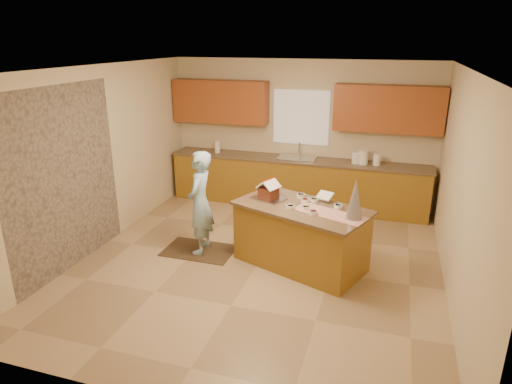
% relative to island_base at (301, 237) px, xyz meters
% --- Properties ---
extents(floor, '(5.50, 5.50, 0.00)m').
position_rel_island_base_xyz_m(floor, '(-0.57, -0.13, -0.42)').
color(floor, tan).
rests_on(floor, ground).
extents(ceiling, '(5.50, 5.50, 0.00)m').
position_rel_island_base_xyz_m(ceiling, '(-0.57, -0.13, 2.28)').
color(ceiling, silver).
rests_on(ceiling, floor).
extents(wall_back, '(5.50, 5.50, 0.00)m').
position_rel_island_base_xyz_m(wall_back, '(-0.57, 2.62, 0.93)').
color(wall_back, beige).
rests_on(wall_back, floor).
extents(wall_front, '(5.50, 5.50, 0.00)m').
position_rel_island_base_xyz_m(wall_front, '(-0.57, -2.88, 0.93)').
color(wall_front, beige).
rests_on(wall_front, floor).
extents(wall_left, '(5.50, 5.50, 0.00)m').
position_rel_island_base_xyz_m(wall_left, '(-3.07, -0.13, 0.93)').
color(wall_left, beige).
rests_on(wall_left, floor).
extents(wall_right, '(5.50, 5.50, 0.00)m').
position_rel_island_base_xyz_m(wall_right, '(1.93, -0.13, 0.93)').
color(wall_right, beige).
rests_on(wall_right, floor).
extents(stone_accent, '(0.00, 2.50, 2.50)m').
position_rel_island_base_xyz_m(stone_accent, '(-3.05, -0.93, 0.83)').
color(stone_accent, gray).
rests_on(stone_accent, wall_left).
extents(window_curtain, '(1.05, 0.03, 1.00)m').
position_rel_island_base_xyz_m(window_curtain, '(-0.57, 2.59, 1.23)').
color(window_curtain, white).
rests_on(window_curtain, wall_back).
extents(back_counter_base, '(4.80, 0.60, 0.88)m').
position_rel_island_base_xyz_m(back_counter_base, '(-0.57, 2.32, 0.02)').
color(back_counter_base, '#90631D').
rests_on(back_counter_base, floor).
extents(back_counter_top, '(4.85, 0.63, 0.04)m').
position_rel_island_base_xyz_m(back_counter_top, '(-0.57, 2.32, 0.48)').
color(back_counter_top, brown).
rests_on(back_counter_top, back_counter_base).
extents(upper_cabinet_left, '(1.85, 0.35, 0.80)m').
position_rel_island_base_xyz_m(upper_cabinet_left, '(-2.12, 2.44, 1.48)').
color(upper_cabinet_left, '#9A4D21').
rests_on(upper_cabinet_left, wall_back).
extents(upper_cabinet_right, '(1.85, 0.35, 0.80)m').
position_rel_island_base_xyz_m(upper_cabinet_right, '(0.98, 2.44, 1.48)').
color(upper_cabinet_right, '#9A4D21').
rests_on(upper_cabinet_right, wall_back).
extents(sink, '(0.70, 0.45, 0.12)m').
position_rel_island_base_xyz_m(sink, '(-0.57, 2.32, 0.47)').
color(sink, silver).
rests_on(sink, back_counter_top).
extents(faucet, '(0.03, 0.03, 0.28)m').
position_rel_island_base_xyz_m(faucet, '(-0.57, 2.50, 0.64)').
color(faucet, silver).
rests_on(faucet, back_counter_top).
extents(island_base, '(1.93, 1.43, 0.85)m').
position_rel_island_base_xyz_m(island_base, '(0.00, 0.00, 0.00)').
color(island_base, '#90631D').
rests_on(island_base, floor).
extents(island_top, '(2.02, 1.53, 0.04)m').
position_rel_island_base_xyz_m(island_top, '(0.00, 0.00, 0.44)').
color(island_top, brown).
rests_on(island_top, island_base).
extents(table_runner, '(1.02, 0.67, 0.01)m').
position_rel_island_base_xyz_m(table_runner, '(0.40, -0.15, 0.46)').
color(table_runner, '#9D1C0B').
rests_on(table_runner, island_top).
extents(baking_tray, '(0.53, 0.46, 0.02)m').
position_rel_island_base_xyz_m(baking_tray, '(-0.51, 0.14, 0.47)').
color(baking_tray, silver).
rests_on(baking_tray, island_top).
extents(cookbook, '(0.26, 0.23, 0.09)m').
position_rel_island_base_xyz_m(cookbook, '(0.27, 0.29, 0.55)').
color(cookbook, white).
rests_on(cookbook, island_top).
extents(tinsel_tree, '(0.27, 0.27, 0.53)m').
position_rel_island_base_xyz_m(tinsel_tree, '(0.72, -0.22, 0.73)').
color(tinsel_tree, silver).
rests_on(tinsel_tree, island_top).
extents(rug, '(1.05, 0.68, 0.01)m').
position_rel_island_base_xyz_m(rug, '(-1.55, -0.03, -0.42)').
color(rug, black).
rests_on(rug, floor).
extents(boy, '(0.42, 0.59, 1.54)m').
position_rel_island_base_xyz_m(boy, '(-1.50, -0.03, 0.36)').
color(boy, '#8FB4CB').
rests_on(boy, rug).
extents(canister_a, '(0.15, 0.15, 0.21)m').
position_rel_island_base_xyz_m(canister_a, '(0.50, 2.32, 0.60)').
color(canister_a, white).
rests_on(canister_a, back_counter_top).
extents(canister_b, '(0.17, 0.17, 0.25)m').
position_rel_island_base_xyz_m(canister_b, '(0.63, 2.32, 0.62)').
color(canister_b, white).
rests_on(canister_b, back_counter_top).
extents(canister_c, '(0.13, 0.13, 0.19)m').
position_rel_island_base_xyz_m(canister_c, '(0.87, 2.32, 0.59)').
color(canister_c, white).
rests_on(canister_c, back_counter_top).
extents(paper_towel, '(0.11, 0.11, 0.23)m').
position_rel_island_base_xyz_m(paper_towel, '(-2.17, 2.32, 0.61)').
color(paper_towel, white).
rests_on(paper_towel, back_counter_top).
extents(gingerbread_house, '(0.34, 0.35, 0.27)m').
position_rel_island_base_xyz_m(gingerbread_house, '(-0.51, 0.14, 0.59)').
color(gingerbread_house, '#562516').
rests_on(gingerbread_house, baking_tray).
extents(candy_bowls, '(0.73, 0.71, 0.05)m').
position_rel_island_base_xyz_m(candy_bowls, '(0.10, 0.05, 0.49)').
color(candy_bowls, '#51AF28').
rests_on(candy_bowls, island_top).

